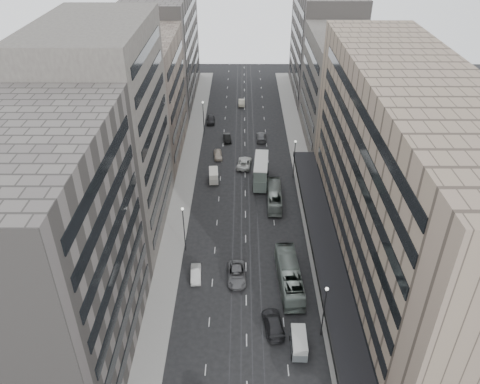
{
  "coord_description": "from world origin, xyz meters",
  "views": [
    {
      "loc": [
        -0.65,
        -46.43,
        48.51
      ],
      "look_at": [
        -0.97,
        19.96,
        6.07
      ],
      "focal_mm": 35.0,
      "sensor_mm": 36.0,
      "label": 1
    }
  ],
  "objects_px": {
    "bus_far": "(274,196)",
    "double_decker": "(261,171)",
    "sedan_2": "(237,274)",
    "vw_microbus": "(299,342)",
    "pedestrian": "(345,369)",
    "bus_near": "(289,276)",
    "panel_van": "(214,175)",
    "sedan_1": "(196,274)"
  },
  "relations": [
    {
      "from": "bus_far",
      "to": "double_decker",
      "type": "relative_size",
      "value": 1.11
    },
    {
      "from": "double_decker",
      "to": "pedestrian",
      "type": "bearing_deg",
      "value": -74.87
    },
    {
      "from": "vw_microbus",
      "to": "sedan_1",
      "type": "height_order",
      "value": "vw_microbus"
    },
    {
      "from": "bus_near",
      "to": "vw_microbus",
      "type": "relative_size",
      "value": 2.79
    },
    {
      "from": "panel_van",
      "to": "pedestrian",
      "type": "xyz_separation_m",
      "value": [
        17.89,
        -44.56,
        -0.21
      ]
    },
    {
      "from": "bus_far",
      "to": "sedan_2",
      "type": "xyz_separation_m",
      "value": [
        -6.75,
        -20.36,
        -0.64
      ]
    },
    {
      "from": "panel_van",
      "to": "sedan_1",
      "type": "bearing_deg",
      "value": -96.5
    },
    {
      "from": "double_decker",
      "to": "pedestrian",
      "type": "relative_size",
      "value": 4.67
    },
    {
      "from": "bus_far",
      "to": "sedan_2",
      "type": "distance_m",
      "value": 21.46
    },
    {
      "from": "panel_van",
      "to": "sedan_2",
      "type": "relative_size",
      "value": 0.69
    },
    {
      "from": "pedestrian",
      "to": "bus_far",
      "type": "bearing_deg",
      "value": -107.43
    },
    {
      "from": "sedan_1",
      "to": "sedan_2",
      "type": "relative_size",
      "value": 0.73
    },
    {
      "from": "sedan_2",
      "to": "panel_van",
      "type": "bearing_deg",
      "value": 97.76
    },
    {
      "from": "panel_van",
      "to": "pedestrian",
      "type": "height_order",
      "value": "panel_van"
    },
    {
      "from": "sedan_1",
      "to": "vw_microbus",
      "type": "bearing_deg",
      "value": -47.02
    },
    {
      "from": "bus_near",
      "to": "vw_microbus",
      "type": "distance_m",
      "value": 11.65
    },
    {
      "from": "bus_near",
      "to": "double_decker",
      "type": "distance_m",
      "value": 28.88
    },
    {
      "from": "vw_microbus",
      "to": "pedestrian",
      "type": "xyz_separation_m",
      "value": [
        5.1,
        -3.74,
        -0.17
      ]
    },
    {
      "from": "double_decker",
      "to": "sedan_2",
      "type": "distance_m",
      "value": 27.88
    },
    {
      "from": "double_decker",
      "to": "pedestrian",
      "type": "xyz_separation_m",
      "value": [
        8.55,
        -44.07,
        -1.56
      ]
    },
    {
      "from": "vw_microbus",
      "to": "sedan_1",
      "type": "bearing_deg",
      "value": 138.14
    },
    {
      "from": "bus_near",
      "to": "sedan_1",
      "type": "height_order",
      "value": "bus_near"
    },
    {
      "from": "vw_microbus",
      "to": "bus_near",
      "type": "bearing_deg",
      "value": 92.37
    },
    {
      "from": "panel_van",
      "to": "double_decker",
      "type": "bearing_deg",
      "value": -6.98
    },
    {
      "from": "vw_microbus",
      "to": "panel_van",
      "type": "xyz_separation_m",
      "value": [
        -12.78,
        40.82,
        0.04
      ]
    },
    {
      "from": "vw_microbus",
      "to": "pedestrian",
      "type": "relative_size",
      "value": 2.21
    },
    {
      "from": "bus_far",
      "to": "double_decker",
      "type": "height_order",
      "value": "double_decker"
    },
    {
      "from": "double_decker",
      "to": "sedan_2",
      "type": "height_order",
      "value": "double_decker"
    },
    {
      "from": "bus_far",
      "to": "pedestrian",
      "type": "distance_m",
      "value": 37.5
    },
    {
      "from": "sedan_2",
      "to": "pedestrian",
      "type": "distance_m",
      "value": 21.11
    },
    {
      "from": "sedan_2",
      "to": "pedestrian",
      "type": "bearing_deg",
      "value": -54.07
    },
    {
      "from": "vw_microbus",
      "to": "panel_van",
      "type": "distance_m",
      "value": 42.77
    },
    {
      "from": "vw_microbus",
      "to": "pedestrian",
      "type": "distance_m",
      "value": 6.33
    },
    {
      "from": "vw_microbus",
      "to": "sedan_2",
      "type": "xyz_separation_m",
      "value": [
        -7.91,
        12.87,
        -0.51
      ]
    },
    {
      "from": "vw_microbus",
      "to": "pedestrian",
      "type": "bearing_deg",
      "value": -35.12
    },
    {
      "from": "bus_near",
      "to": "double_decker",
      "type": "height_order",
      "value": "double_decker"
    },
    {
      "from": "bus_far",
      "to": "sedan_1",
      "type": "distance_m",
      "value": 23.93
    },
    {
      "from": "sedan_1",
      "to": "pedestrian",
      "type": "bearing_deg",
      "value": -45.34
    },
    {
      "from": "panel_van",
      "to": "sedan_1",
      "type": "xyz_separation_m",
      "value": [
        -1.22,
        -27.76,
        -0.66
      ]
    },
    {
      "from": "bus_far",
      "to": "sedan_2",
      "type": "relative_size",
      "value": 1.78
    },
    {
      "from": "bus_near",
      "to": "panel_van",
      "type": "bearing_deg",
      "value": -69.62
    },
    {
      "from": "double_decker",
      "to": "sedan_1",
      "type": "bearing_deg",
      "value": -107.01
    }
  ]
}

